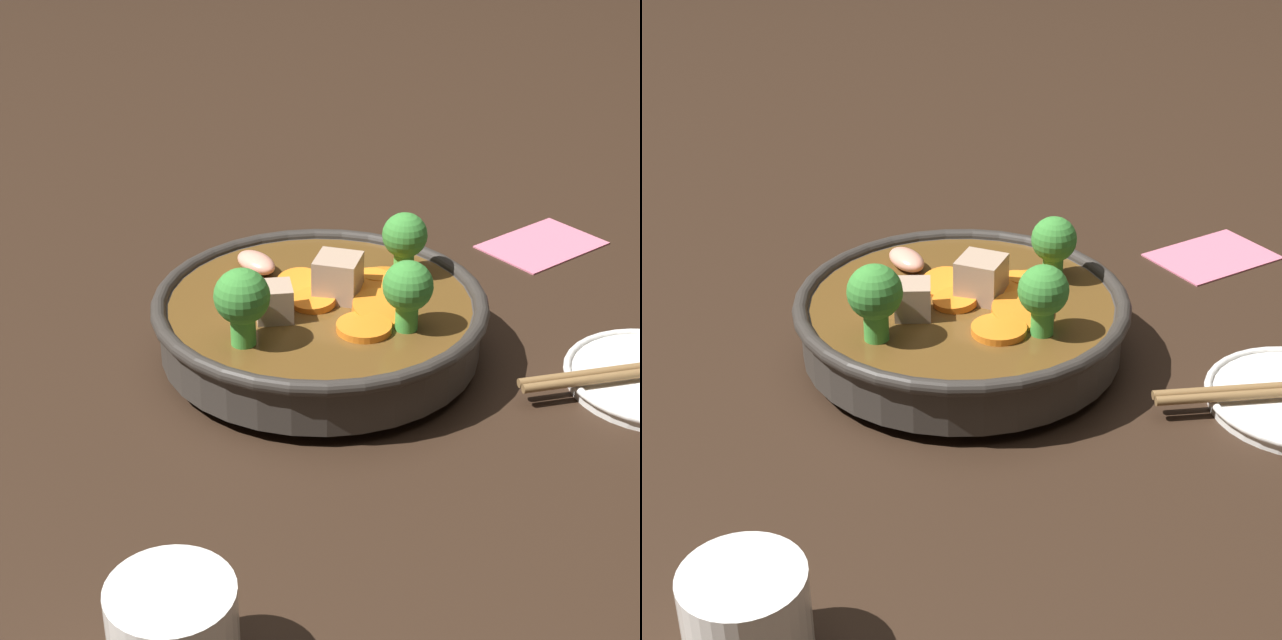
# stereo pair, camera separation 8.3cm
# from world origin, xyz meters

# --- Properties ---
(ground_plane) EXTENTS (3.00, 3.00, 0.00)m
(ground_plane) POSITION_xyz_m (0.00, 0.00, 0.00)
(ground_plane) COLOR black
(stirfry_bowl) EXTENTS (0.26, 0.26, 0.11)m
(stirfry_bowl) POSITION_xyz_m (-0.00, 0.00, 0.04)
(stirfry_bowl) COLOR #38332D
(stirfry_bowl) RESTS_ON ground_plane
(tea_cup) EXTENTS (0.07, 0.07, 0.06)m
(tea_cup) POSITION_xyz_m (0.25, 0.22, 0.03)
(tea_cup) COLOR white
(tea_cup) RESTS_ON ground_plane
(napkin) EXTENTS (0.11, 0.08, 0.00)m
(napkin) POSITION_xyz_m (-0.30, -0.04, 0.00)
(napkin) COLOR #D16B84
(napkin) RESTS_ON ground_plane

